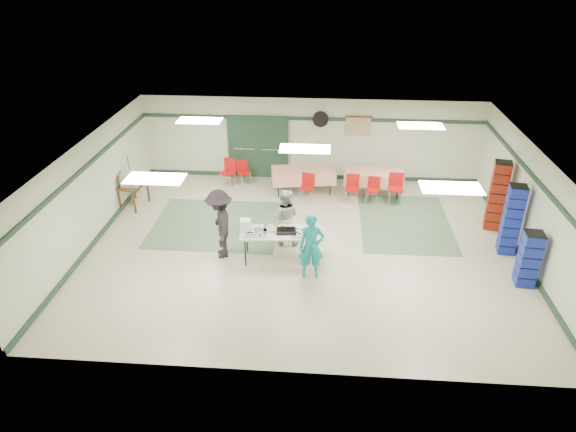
# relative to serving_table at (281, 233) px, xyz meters

# --- Properties ---
(floor) EXTENTS (11.00, 11.00, 0.00)m
(floor) POSITION_rel_serving_table_xyz_m (0.51, 0.64, -0.72)
(floor) COLOR beige
(floor) RESTS_ON ground
(ceiling) EXTENTS (11.00, 11.00, 0.00)m
(ceiling) POSITION_rel_serving_table_xyz_m (0.51, 0.64, 1.98)
(ceiling) COLOR silver
(ceiling) RESTS_ON wall_back
(wall_back) EXTENTS (11.00, 0.00, 11.00)m
(wall_back) POSITION_rel_serving_table_xyz_m (0.51, 5.14, 0.63)
(wall_back) COLOR beige
(wall_back) RESTS_ON floor
(wall_front) EXTENTS (11.00, 0.00, 11.00)m
(wall_front) POSITION_rel_serving_table_xyz_m (0.51, -3.86, 0.63)
(wall_front) COLOR beige
(wall_front) RESTS_ON floor
(wall_left) EXTENTS (0.00, 9.00, 9.00)m
(wall_left) POSITION_rel_serving_table_xyz_m (-4.99, 0.64, 0.63)
(wall_left) COLOR beige
(wall_left) RESTS_ON floor
(wall_right) EXTENTS (0.00, 9.00, 9.00)m
(wall_right) POSITION_rel_serving_table_xyz_m (6.01, 0.64, 0.63)
(wall_right) COLOR beige
(wall_right) RESTS_ON floor
(trim_back) EXTENTS (11.00, 0.06, 0.10)m
(trim_back) POSITION_rel_serving_table_xyz_m (0.51, 5.11, 1.33)
(trim_back) COLOR #203B29
(trim_back) RESTS_ON wall_back
(baseboard_back) EXTENTS (11.00, 0.06, 0.12)m
(baseboard_back) POSITION_rel_serving_table_xyz_m (0.51, 5.11, -0.66)
(baseboard_back) COLOR #203B29
(baseboard_back) RESTS_ON floor
(trim_left) EXTENTS (0.06, 9.00, 0.10)m
(trim_left) POSITION_rel_serving_table_xyz_m (-4.96, 0.64, 1.33)
(trim_left) COLOR #203B29
(trim_left) RESTS_ON wall_back
(baseboard_left) EXTENTS (0.06, 9.00, 0.12)m
(baseboard_left) POSITION_rel_serving_table_xyz_m (-4.96, 0.64, -0.66)
(baseboard_left) COLOR #203B29
(baseboard_left) RESTS_ON floor
(trim_right) EXTENTS (0.06, 9.00, 0.10)m
(trim_right) POSITION_rel_serving_table_xyz_m (5.98, 0.64, 1.33)
(trim_right) COLOR #203B29
(trim_right) RESTS_ON wall_back
(baseboard_right) EXTENTS (0.06, 9.00, 0.12)m
(baseboard_right) POSITION_rel_serving_table_xyz_m (5.98, 0.64, -0.66)
(baseboard_right) COLOR #203B29
(baseboard_right) RESTS_ON floor
(green_patch_a) EXTENTS (3.50, 3.00, 0.01)m
(green_patch_a) POSITION_rel_serving_table_xyz_m (-1.99, 1.64, -0.72)
(green_patch_a) COLOR #5D7C5A
(green_patch_a) RESTS_ON floor
(green_patch_b) EXTENTS (2.50, 3.50, 0.01)m
(green_patch_b) POSITION_rel_serving_table_xyz_m (3.31, 2.14, -0.72)
(green_patch_b) COLOR #5D7C5A
(green_patch_b) RESTS_ON floor
(double_door_left) EXTENTS (0.90, 0.06, 2.10)m
(double_door_left) POSITION_rel_serving_table_xyz_m (-1.69, 5.08, 0.33)
(double_door_left) COLOR gray
(double_door_left) RESTS_ON floor
(double_door_right) EXTENTS (0.90, 0.06, 2.10)m
(double_door_right) POSITION_rel_serving_table_xyz_m (-0.74, 5.08, 0.33)
(double_door_right) COLOR gray
(double_door_right) RESTS_ON floor
(door_frame) EXTENTS (2.00, 0.03, 2.15)m
(door_frame) POSITION_rel_serving_table_xyz_m (-1.22, 5.06, 0.33)
(door_frame) COLOR #203B29
(door_frame) RESTS_ON floor
(wall_fan) EXTENTS (0.50, 0.10, 0.50)m
(wall_fan) POSITION_rel_serving_table_xyz_m (0.81, 5.08, 1.33)
(wall_fan) COLOR black
(wall_fan) RESTS_ON wall_back
(scroll_banner) EXTENTS (0.80, 0.02, 0.60)m
(scroll_banner) POSITION_rel_serving_table_xyz_m (2.01, 5.08, 1.13)
(scroll_banner) COLOR tan
(scroll_banner) RESTS_ON wall_back
(serving_table) EXTENTS (2.08, 0.98, 0.76)m
(serving_table) POSITION_rel_serving_table_xyz_m (0.00, 0.00, 0.00)
(serving_table) COLOR #AFAFAA
(serving_table) RESTS_ON floor
(sheet_tray_right) EXTENTS (0.62, 0.49, 0.02)m
(sheet_tray_right) POSITION_rel_serving_table_xyz_m (0.56, -0.05, 0.05)
(sheet_tray_right) COLOR silver
(sheet_tray_right) RESTS_ON serving_table
(sheet_tray_mid) EXTENTS (0.65, 0.51, 0.02)m
(sheet_tray_mid) POSITION_rel_serving_table_xyz_m (-0.15, 0.14, 0.05)
(sheet_tray_mid) COLOR silver
(sheet_tray_mid) RESTS_ON serving_table
(sheet_tray_left) EXTENTS (0.56, 0.44, 0.02)m
(sheet_tray_left) POSITION_rel_serving_table_xyz_m (-0.61, -0.13, 0.05)
(sheet_tray_left) COLOR silver
(sheet_tray_left) RESTS_ON serving_table
(baking_pan) EXTENTS (0.50, 0.33, 0.08)m
(baking_pan) POSITION_rel_serving_table_xyz_m (0.12, -0.02, 0.08)
(baking_pan) COLOR black
(baking_pan) RESTS_ON serving_table
(foam_box_stack) EXTENTS (0.26, 0.24, 0.28)m
(foam_box_stack) POSITION_rel_serving_table_xyz_m (-0.88, 0.03, 0.18)
(foam_box_stack) COLOR white
(foam_box_stack) RESTS_ON serving_table
(volunteer_teal) EXTENTS (0.63, 0.46, 1.62)m
(volunteer_teal) POSITION_rel_serving_table_xyz_m (0.76, -0.72, 0.09)
(volunteer_teal) COLOR teal
(volunteer_teal) RESTS_ON floor
(volunteer_grey) EXTENTS (0.79, 0.64, 1.54)m
(volunteer_grey) POSITION_rel_serving_table_xyz_m (0.03, 0.75, 0.05)
(volunteer_grey) COLOR gray
(volunteer_grey) RESTS_ON floor
(volunteer_dark) EXTENTS (0.96, 1.29, 1.79)m
(volunteer_dark) POSITION_rel_serving_table_xyz_m (-1.52, 0.04, 0.17)
(volunteer_dark) COLOR black
(volunteer_dark) RESTS_ON floor
(dining_table_a) EXTENTS (1.86, 0.96, 0.77)m
(dining_table_a) POSITION_rel_serving_table_xyz_m (2.54, 4.02, -0.15)
(dining_table_a) COLOR red
(dining_table_a) RESTS_ON floor
(dining_table_b) EXTENTS (2.06, 1.17, 0.77)m
(dining_table_b) POSITION_rel_serving_table_xyz_m (0.34, 4.02, -0.15)
(dining_table_b) COLOR red
(dining_table_b) RESTS_ON floor
(chair_a) EXTENTS (0.45, 0.45, 0.79)m
(chair_a) POSITION_rel_serving_table_xyz_m (2.48, 3.44, -0.24)
(chair_a) COLOR red
(chair_a) RESTS_ON floor
(chair_b) EXTENTS (0.43, 0.43, 0.85)m
(chair_b) POSITION_rel_serving_table_xyz_m (1.86, 3.45, -0.20)
(chair_b) COLOR red
(chair_b) RESTS_ON floor
(chair_c) EXTENTS (0.47, 0.47, 0.93)m
(chair_c) POSITION_rel_serving_table_xyz_m (3.16, 3.46, -0.15)
(chair_c) COLOR red
(chair_c) RESTS_ON floor
(chair_d) EXTENTS (0.47, 0.47, 0.84)m
(chair_d) POSITION_rel_serving_table_xyz_m (0.49, 3.45, -0.21)
(chair_d) COLOR red
(chair_d) RESTS_ON floor
(chair_loose_a) EXTENTS (0.52, 0.52, 0.81)m
(chair_loose_a) POSITION_rel_serving_table_xyz_m (-1.65, 4.48, -0.23)
(chair_loose_a) COLOR red
(chair_loose_a) RESTS_ON floor
(chair_loose_b) EXTENTS (0.53, 0.53, 0.90)m
(chair_loose_b) POSITION_rel_serving_table_xyz_m (-2.09, 4.30, -0.17)
(chair_loose_b) COLOR red
(chair_loose_b) RESTS_ON floor
(crate_stack_blue_a) EXTENTS (0.46, 0.46, 1.85)m
(crate_stack_blue_a) POSITION_rel_serving_table_xyz_m (5.66, 0.75, 0.20)
(crate_stack_blue_a) COLOR #182395
(crate_stack_blue_a) RESTS_ON floor
(crate_stack_red) EXTENTS (0.51, 0.51, 1.95)m
(crate_stack_red) POSITION_rel_serving_table_xyz_m (5.66, 2.03, 0.25)
(crate_stack_red) COLOR #9C210F
(crate_stack_red) RESTS_ON floor
(crate_stack_blue_b) EXTENTS (0.45, 0.45, 1.35)m
(crate_stack_blue_b) POSITION_rel_serving_table_xyz_m (5.66, -0.67, -0.05)
(crate_stack_blue_b) COLOR #182395
(crate_stack_blue_b) RESTS_ON floor
(printer_table) EXTENTS (0.80, 1.05, 0.74)m
(printer_table) POSITION_rel_serving_table_xyz_m (-4.64, 2.57, -0.07)
(printer_table) COLOR brown
(printer_table) RESTS_ON floor
(office_printer) EXTENTS (0.53, 0.48, 0.39)m
(office_printer) POSITION_rel_serving_table_xyz_m (-4.64, 2.47, 0.22)
(office_printer) COLOR #ADADA8
(office_printer) RESTS_ON printer_table
(broom) EXTENTS (0.09, 0.24, 1.49)m
(broom) POSITION_rel_serving_table_xyz_m (-4.72, 2.80, 0.06)
(broom) COLOR brown
(broom) RESTS_ON floor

